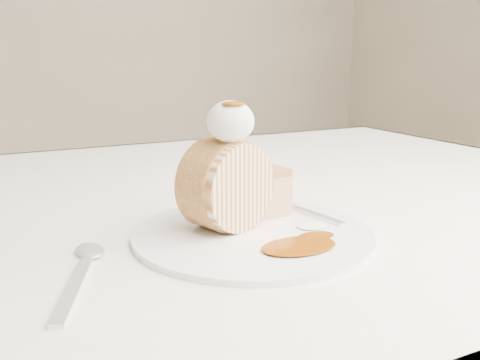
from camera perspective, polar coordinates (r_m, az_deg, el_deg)
name	(u,v)px	position (r m, az deg, el deg)	size (l,w,h in m)	color
table	(168,263)	(0.74, -7.70, -8.80)	(1.40, 0.90, 0.75)	white
plate	(253,234)	(0.56, 1.38, -5.79)	(0.25, 0.25, 0.01)	white
roulade_slice	(227,185)	(0.56, -1.45, -0.56)	(0.09, 0.09, 0.05)	beige
cake_chunk	(259,194)	(0.61, 2.07, -1.55)	(0.06, 0.05, 0.05)	#C18549
whipped_cream	(230,121)	(0.54, -1.03, 6.26)	(0.05, 0.05, 0.04)	white
caramel_drizzle	(234,98)	(0.53, -0.68, 8.72)	(0.02, 0.02, 0.01)	#743404
caramel_pool	(299,246)	(0.52, 6.29, -6.99)	(0.08, 0.05, 0.00)	#743404
fork	(310,213)	(0.62, 7.44, -3.48)	(0.02, 0.15, 0.00)	silver
spoon	(73,289)	(0.46, -17.34, -11.02)	(0.02, 0.15, 0.00)	silver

